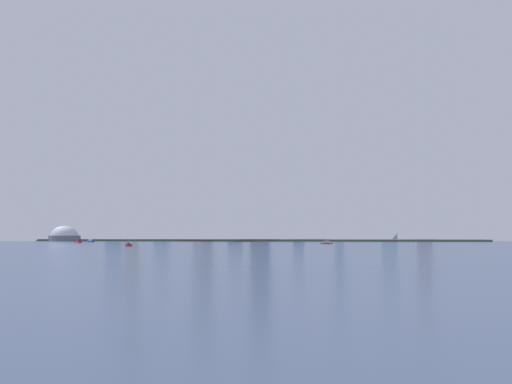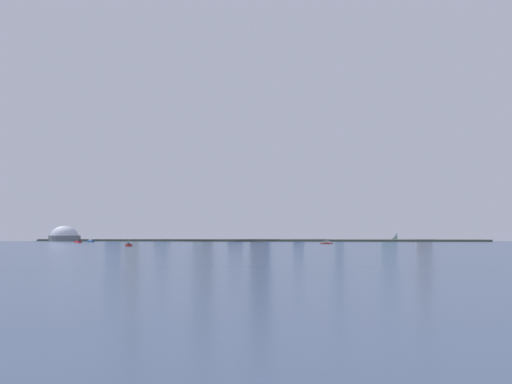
% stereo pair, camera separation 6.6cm
% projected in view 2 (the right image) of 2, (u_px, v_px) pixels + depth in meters
% --- Properties ---
extents(ground_plane, '(6000.00, 6000.00, 0.00)m').
position_uv_depth(ground_plane, '(221.00, 252.00, 541.62)').
color(ground_plane, '#2E3D57').
extents(waterfront_pier, '(723.98, 57.81, 3.20)m').
position_uv_depth(waterfront_pier, '(258.00, 240.00, 1002.72)').
color(waterfront_pier, '#4A5241').
rests_on(waterfront_pier, ground).
extents(observation_tower, '(43.61, 43.61, 365.03)m').
position_uv_depth(observation_tower, '(136.00, 123.00, 1020.99)').
color(observation_tower, '#BAB18D').
rests_on(observation_tower, ground).
extents(stadium_dome, '(82.44, 82.44, 55.82)m').
position_uv_depth(stadium_dome, '(70.00, 236.00, 1031.64)').
color(stadium_dome, slate).
rests_on(stadium_dome, ground).
extents(skyscraper_0, '(22.81, 22.87, 158.98)m').
position_uv_depth(skyscraper_0, '(258.00, 195.00, 1021.41)').
color(skyscraper_0, slate).
rests_on(skyscraper_0, ground).
extents(skyscraper_1, '(15.70, 12.40, 174.23)m').
position_uv_depth(skyscraper_1, '(208.00, 190.00, 1082.08)').
color(skyscraper_1, '#A9A196').
rests_on(skyscraper_1, ground).
extents(skyscraper_2, '(18.80, 24.05, 61.78)m').
position_uv_depth(skyscraper_2, '(299.00, 223.00, 1106.48)').
color(skyscraper_2, '#406389').
rests_on(skyscraper_2, ground).
extents(skyscraper_3, '(19.96, 12.13, 71.29)m').
position_uv_depth(skyscraper_3, '(162.00, 221.00, 1049.07)').
color(skyscraper_3, '#8EA0C3').
rests_on(skyscraper_3, ground).
extents(skyscraper_4, '(14.44, 26.75, 167.61)m').
position_uv_depth(skyscraper_4, '(338.00, 195.00, 1105.71)').
color(skyscraper_4, '#A0B5C0').
rests_on(skyscraper_4, ground).
extents(skyscraper_5, '(25.73, 15.60, 93.20)m').
position_uv_depth(skyscraper_5, '(388.00, 213.00, 1010.54)').
color(skyscraper_5, '#96C1BB').
rests_on(skyscraper_5, ground).
extents(skyscraper_6, '(25.77, 18.49, 86.06)m').
position_uv_depth(skyscraper_6, '(236.00, 223.00, 1099.90)').
color(skyscraper_6, slate).
rests_on(skyscraper_6, ground).
extents(skyscraper_7, '(20.79, 25.72, 176.40)m').
position_uv_depth(skyscraper_7, '(264.00, 189.00, 1078.13)').
color(skyscraper_7, '#3F5F92').
rests_on(skyscraper_7, ground).
extents(skyscraper_8, '(19.14, 23.70, 147.94)m').
position_uv_depth(skyscraper_8, '(132.00, 198.00, 1107.97)').
color(skyscraper_8, '#C2AD99').
rests_on(skyscraper_8, ground).
extents(skyscraper_9, '(24.42, 25.61, 51.45)m').
position_uv_depth(skyscraper_9, '(162.00, 225.00, 1111.23)').
color(skyscraper_9, '#A8AC89').
rests_on(skyscraper_9, ground).
extents(skyscraper_10, '(26.13, 14.08, 118.24)m').
position_uv_depth(skyscraper_10, '(423.00, 207.00, 1032.27)').
color(skyscraper_10, '#BEA68F').
rests_on(skyscraper_10, ground).
extents(skyscraper_11, '(23.46, 20.19, 94.85)m').
position_uv_depth(skyscraper_11, '(114.00, 213.00, 1109.47)').
color(skyscraper_11, '#8097B4').
rests_on(skyscraper_11, ground).
extents(skyscraper_12, '(13.46, 24.44, 187.46)m').
position_uv_depth(skyscraper_12, '(199.00, 186.00, 1023.08)').
color(skyscraper_12, beige).
rests_on(skyscraper_12, ground).
extents(boat_0, '(12.98, 10.56, 10.76)m').
position_uv_depth(boat_0, '(91.00, 241.00, 930.13)').
color(boat_0, '#285389').
rests_on(boat_0, ground).
extents(boat_1, '(16.67, 6.93, 10.66)m').
position_uv_depth(boat_1, '(327.00, 243.00, 821.91)').
color(boat_1, '#AE2F27').
rests_on(boat_1, ground).
extents(boat_2, '(14.24, 14.82, 5.02)m').
position_uv_depth(boat_2, '(78.00, 241.00, 887.51)').
color(boat_2, '#B21E27').
rests_on(boat_2, ground).
extents(boat_3, '(6.09, 9.32, 10.33)m').
position_uv_depth(boat_3, '(129.00, 245.00, 710.72)').
color(boat_3, red).
rests_on(boat_3, ground).
extents(channel_buoy_0, '(1.67, 1.67, 1.79)m').
position_uv_depth(channel_buoy_0, '(116.00, 242.00, 916.57)').
color(channel_buoy_0, green).
rests_on(channel_buoy_0, ground).
extents(airplane, '(34.83, 38.06, 8.60)m').
position_uv_depth(airplane, '(313.00, 97.00, 1054.09)').
color(airplane, silver).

